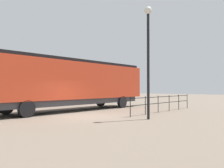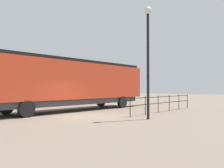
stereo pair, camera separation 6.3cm
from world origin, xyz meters
The scene contains 4 objects.
ground_plane centered at (0.00, 0.00, 0.00)m, with size 120.00×120.00×0.00m, color #756656.
locomotive centered at (-3.71, 2.46, 2.31)m, with size 3.04×15.20×4.11m.
lamp_post centered at (3.93, 1.37, 4.38)m, with size 0.45×0.45×6.70m.
platform_fence centered at (2.46, 6.00, 0.82)m, with size 0.05×8.91×1.28m.
Camera 2 is at (11.57, -10.82, 1.85)m, focal length 38.56 mm.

